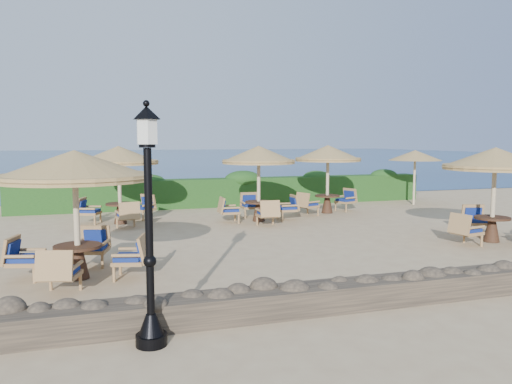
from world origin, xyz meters
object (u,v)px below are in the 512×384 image
cafe_set_0 (75,187)px  extra_parasol (415,155)px  cafe_set_4 (328,163)px  cafe_set_1 (495,174)px  lamp_post (149,236)px  cafe_set_2 (119,169)px  cafe_set_3 (259,171)px

cafe_set_0 → extra_parasol: bearing=30.7°
cafe_set_4 → extra_parasol: bearing=14.3°
cafe_set_1 → cafe_set_4: size_ratio=1.00×
lamp_post → cafe_set_2: (-0.01, 10.60, 0.33)m
cafe_set_0 → cafe_set_1: (10.94, 0.51, 0.02)m
cafe_set_0 → cafe_set_4: bearing=37.8°
lamp_post → cafe_set_1: bearing=23.9°
cafe_set_2 → cafe_set_4: bearing=1.3°
extra_parasol → cafe_set_4: cafe_set_4 is taller
cafe_set_3 → cafe_set_1: bearing=-46.0°
cafe_set_3 → cafe_set_4: same height
lamp_post → cafe_set_4: lamp_post is taller
extra_parasol → cafe_set_4: 4.95m
cafe_set_1 → cafe_set_4: (-2.02, 6.42, 0.05)m
lamp_post → cafe_set_3: bearing=64.4°
extra_parasol → cafe_set_3: bearing=-163.9°
cafe_set_2 → cafe_set_4: size_ratio=0.97×
cafe_set_3 → cafe_set_4: (3.15, 1.07, 0.20)m
extra_parasol → cafe_set_3: 8.27m
extra_parasol → lamp_post: bearing=-136.4°
cafe_set_1 → cafe_set_2: 11.66m
cafe_set_2 → cafe_set_4: 7.83m
cafe_set_0 → cafe_set_1: size_ratio=1.09×
cafe_set_3 → extra_parasol: bearing=16.1°
extra_parasol → cafe_set_2: (-12.61, -1.40, -0.29)m
cafe_set_3 → cafe_set_2: bearing=169.2°
lamp_post → cafe_set_2: bearing=90.1°
cafe_set_4 → cafe_set_1: bearing=-72.5°
cafe_set_1 → extra_parasol: bearing=70.1°
lamp_post → cafe_set_2: lamp_post is taller
cafe_set_3 → cafe_set_0: bearing=-134.6°
lamp_post → cafe_set_1: size_ratio=1.16×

